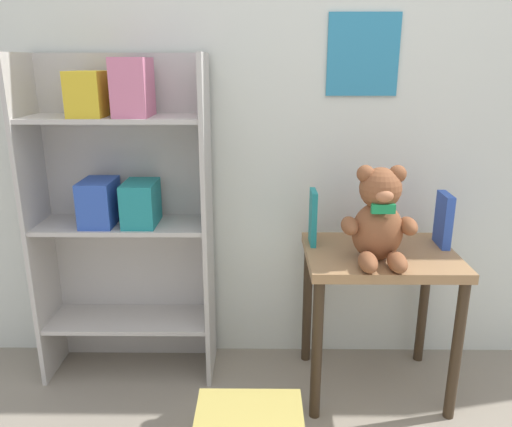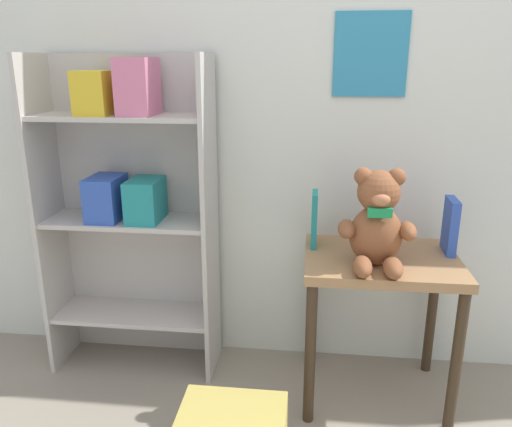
{
  "view_description": "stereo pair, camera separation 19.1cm",
  "coord_description": "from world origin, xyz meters",
  "px_view_note": "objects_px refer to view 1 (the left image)",
  "views": [
    {
      "loc": [
        -0.26,
        -0.55,
        1.29
      ],
      "look_at": [
        -0.28,
        1.28,
        0.73
      ],
      "focal_mm": 35.0,
      "sensor_mm": 36.0,
      "label": 1
    },
    {
      "loc": [
        -0.07,
        -0.54,
        1.29
      ],
      "look_at": [
        -0.28,
        1.28,
        0.73
      ],
      "focal_mm": 35.0,
      "sensor_mm": 36.0,
      "label": 2
    }
  ],
  "objects_px": {
    "book_standing_pink": "(377,220)",
    "book_standing_blue": "(444,220)",
    "bookshelf_side": "(124,199)",
    "book_standing_teal": "(313,217)",
    "teddy_bear": "(379,219)",
    "display_table": "(379,276)"
  },
  "relations": [
    {
      "from": "teddy_bear",
      "to": "book_standing_pink",
      "type": "bearing_deg",
      "value": 77.78
    },
    {
      "from": "teddy_bear",
      "to": "book_standing_teal",
      "type": "xyz_separation_m",
      "value": [
        -0.22,
        0.18,
        -0.05
      ]
    },
    {
      "from": "teddy_bear",
      "to": "book_standing_blue",
      "type": "height_order",
      "value": "teddy_bear"
    },
    {
      "from": "bookshelf_side",
      "to": "book_standing_pink",
      "type": "relative_size",
      "value": 6.88
    },
    {
      "from": "bookshelf_side",
      "to": "display_table",
      "type": "xyz_separation_m",
      "value": [
        1.01,
        -0.15,
        -0.27
      ]
    },
    {
      "from": "book_standing_teal",
      "to": "book_standing_pink",
      "type": "distance_m",
      "value": 0.25
    },
    {
      "from": "bookshelf_side",
      "to": "book_standing_pink",
      "type": "height_order",
      "value": "bookshelf_side"
    },
    {
      "from": "book_standing_blue",
      "to": "book_standing_teal",
      "type": "bearing_deg",
      "value": -179.51
    },
    {
      "from": "teddy_bear",
      "to": "book_standing_teal",
      "type": "relative_size",
      "value": 1.62
    },
    {
      "from": "display_table",
      "to": "book_standing_pink",
      "type": "bearing_deg",
      "value": 90.0
    },
    {
      "from": "book_standing_teal",
      "to": "book_standing_blue",
      "type": "distance_m",
      "value": 0.51
    },
    {
      "from": "teddy_bear",
      "to": "book_standing_pink",
      "type": "xyz_separation_m",
      "value": [
        0.04,
        0.18,
        -0.06
      ]
    },
    {
      "from": "book_standing_teal",
      "to": "bookshelf_side",
      "type": "bearing_deg",
      "value": 175.55
    },
    {
      "from": "teddy_bear",
      "to": "book_standing_blue",
      "type": "bearing_deg",
      "value": 29.31
    },
    {
      "from": "bookshelf_side",
      "to": "display_table",
      "type": "bearing_deg",
      "value": -8.33
    },
    {
      "from": "teddy_bear",
      "to": "book_standing_pink",
      "type": "distance_m",
      "value": 0.19
    },
    {
      "from": "teddy_bear",
      "to": "bookshelf_side",
      "type": "bearing_deg",
      "value": 166.16
    },
    {
      "from": "bookshelf_side",
      "to": "book_standing_teal",
      "type": "relative_size",
      "value": 6.09
    },
    {
      "from": "book_standing_pink",
      "to": "bookshelf_side",
      "type": "bearing_deg",
      "value": 174.48
    },
    {
      "from": "teddy_bear",
      "to": "book_standing_blue",
      "type": "distance_m",
      "value": 0.34
    },
    {
      "from": "bookshelf_side",
      "to": "teddy_bear",
      "type": "distance_m",
      "value": 1.0
    },
    {
      "from": "book_standing_pink",
      "to": "book_standing_blue",
      "type": "distance_m",
      "value": 0.25
    }
  ]
}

